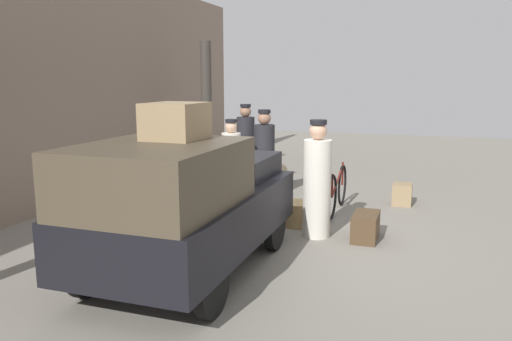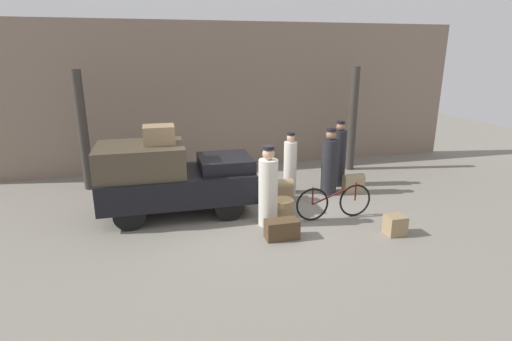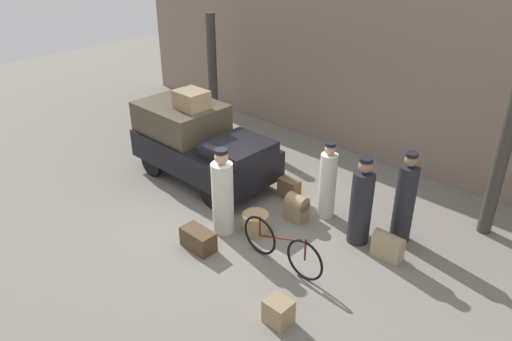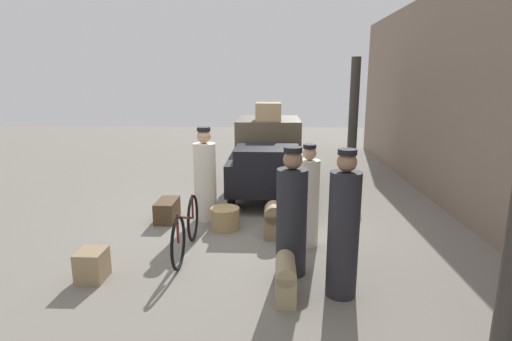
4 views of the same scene
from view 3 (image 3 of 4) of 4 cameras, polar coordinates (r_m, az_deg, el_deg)
The scene contains 17 objects.
ground_plane at distance 10.42m, azimuth -1.56°, elevation -4.65°, with size 30.00×30.00×0.00m, color gray.
station_building_facade at distance 12.48m, azimuth 11.92°, elevation 11.64°, with size 16.00×0.15×4.50m.
canopy_pillar_left at distance 14.09m, azimuth -5.01°, elevation 11.15°, with size 0.26×0.26×3.19m.
canopy_pillar_right at distance 10.05m, azimuth 26.28°, elevation 1.34°, with size 0.26×0.26×3.19m.
truck at distance 11.39m, azimuth -6.49°, elevation 3.24°, with size 3.41×1.62×1.67m.
bicycle at distance 8.74m, azimuth 2.92°, elevation -8.71°, with size 1.79×0.04×0.81m.
wicker_basket at distance 9.72m, azimuth -0.05°, elevation -5.95°, with size 0.51×0.51×0.38m.
porter_standing_middle at distance 10.01m, azimuth 8.18°, elevation -1.45°, with size 0.34×0.34×1.63m.
porter_with_bicycle at distance 9.43m, azimuth -3.84°, elevation -2.82°, with size 0.41×0.41×1.75m.
porter_carrying_trunk at distance 9.32m, azimuth 11.93°, elevation -3.83°, with size 0.41×0.41×1.74m.
porter_lifting_near_truck at distance 9.54m, azimuth 16.62°, elevation -3.38°, with size 0.37×0.37×1.82m.
suitcase_small_leather at distance 10.80m, azimuth 3.80°, elevation -2.08°, with size 0.47×0.26×0.44m.
trunk_wicker_pale at distance 7.80m, azimuth 2.59°, elevation -15.82°, with size 0.39×0.35×0.40m.
trunk_barrel_dark at distance 10.03m, azimuth 4.69°, elevation -4.17°, with size 0.41×0.32×0.57m.
suitcase_tan_flat at distance 9.31m, azimuth -6.62°, elevation -7.81°, with size 0.67×0.35×0.39m.
trunk_large_brown at distance 9.27m, azimuth 14.84°, elevation -8.26°, with size 0.55×0.24×0.52m.
trunk_on_truck_roof at distance 11.16m, azimuth -7.37°, elevation 8.05°, with size 0.67×0.58×0.40m.
Camera 3 is at (6.27, -6.19, 5.56)m, focal length 35.00 mm.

